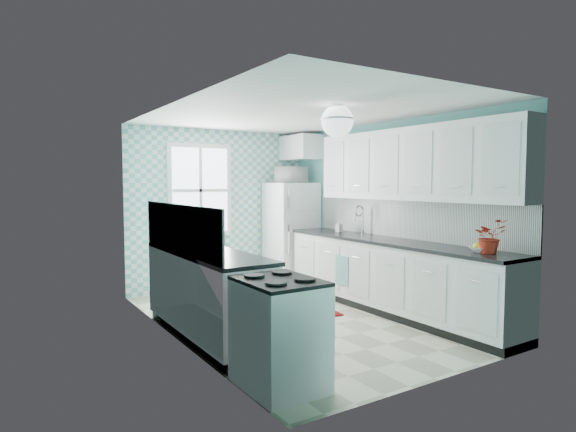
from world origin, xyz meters
TOP-DOWN VIEW (x-y plane):
  - floor at (0.00, 0.00)m, footprint 3.00×4.40m
  - ceiling at (0.00, 0.00)m, footprint 3.00×4.40m
  - wall_back at (0.00, 2.21)m, footprint 3.00×0.02m
  - wall_front at (0.00, -2.21)m, footprint 3.00×0.02m
  - wall_left at (-1.51, 0.00)m, footprint 0.02×4.40m
  - wall_right at (1.51, 0.00)m, footprint 0.02×4.40m
  - accent_wall at (0.00, 2.19)m, footprint 3.00×0.01m
  - window at (-0.35, 2.16)m, footprint 1.04×0.05m
  - backsplash_right at (1.49, -0.40)m, footprint 0.02×3.60m
  - backsplash_left at (-1.49, -0.07)m, footprint 0.02×2.15m
  - upper_cabinets_right at (1.33, -0.60)m, footprint 0.33×3.20m
  - upper_cabinet_fridge at (1.30, 1.83)m, footprint 0.40×0.74m
  - ceiling_light at (0.00, -0.80)m, footprint 0.34×0.34m
  - base_cabinets_right at (1.20, -0.40)m, footprint 0.60×3.60m
  - countertop_right at (1.19, -0.40)m, footprint 0.63×3.60m
  - base_cabinets_left at (-1.20, -0.07)m, footprint 0.60×2.15m
  - countertop_left at (-1.19, -0.07)m, footprint 0.63×2.15m
  - fridge at (1.11, 1.82)m, footprint 0.73×0.72m
  - stove at (-1.20, -1.58)m, footprint 0.59×0.73m
  - sink at (1.20, 0.36)m, footprint 0.54×0.45m
  - rug at (0.31, 0.30)m, footprint 0.81×1.06m
  - dish_towel at (0.89, 0.19)m, footprint 0.08×0.27m
  - fruit_bowl at (1.20, -1.73)m, footprint 0.28×0.28m
  - potted_plant at (1.20, -1.82)m, footprint 0.38×0.35m
  - soap_bottle at (1.25, 0.72)m, footprint 0.09×0.09m
  - microwave at (1.11, 1.82)m, footprint 0.48×0.34m

SIDE VIEW (x-z plane):
  - floor at x=0.00m, z-range -0.02..0.00m
  - rug at x=0.31m, z-range 0.00..0.02m
  - base_cabinets_right at x=1.20m, z-range 0.00..0.90m
  - base_cabinets_left at x=-1.20m, z-range 0.00..0.90m
  - stove at x=-1.20m, z-range 0.02..0.90m
  - dish_towel at x=0.89m, z-range 0.28..0.68m
  - fridge at x=1.11m, z-range 0.00..1.67m
  - countertop_right at x=1.19m, z-range 0.90..0.94m
  - countertop_left at x=-1.19m, z-range 0.90..0.94m
  - sink at x=1.20m, z-range 0.66..1.20m
  - fruit_bowl at x=1.20m, z-range 0.94..1.00m
  - soap_bottle at x=1.25m, z-range 0.94..1.11m
  - potted_plant at x=1.20m, z-range 0.94..1.30m
  - backsplash_right at x=1.49m, z-range 0.94..1.45m
  - backsplash_left at x=-1.49m, z-range 0.94..1.45m
  - wall_back at x=0.00m, z-range 0.00..2.50m
  - wall_front at x=0.00m, z-range 0.00..2.50m
  - wall_left at x=-1.51m, z-range 0.00..2.50m
  - wall_right at x=1.51m, z-range 0.00..2.50m
  - accent_wall at x=0.00m, z-range 0.00..2.50m
  - window at x=-0.35m, z-range 0.83..2.27m
  - microwave at x=1.11m, z-range 1.67..1.93m
  - upper_cabinets_right at x=1.33m, z-range 1.45..2.35m
  - upper_cabinet_fridge at x=1.30m, z-range 2.05..2.45m
  - ceiling_light at x=0.00m, z-range 2.15..2.50m
  - ceiling at x=0.00m, z-range 2.50..2.52m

